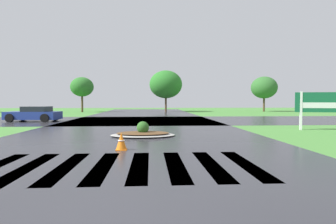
% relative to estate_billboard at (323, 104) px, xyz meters
% --- Properties ---
extents(asphalt_roadway, '(11.84, 80.00, 0.01)m').
position_rel_estate_billboard_xyz_m(asphalt_roadway, '(-10.17, -1.53, -1.43)').
color(asphalt_roadway, '#2B2B30').
rests_on(asphalt_roadway, ground).
extents(asphalt_cross_road, '(90.00, 10.66, 0.01)m').
position_rel_estate_billboard_xyz_m(asphalt_cross_road, '(-10.17, 8.44, -1.43)').
color(asphalt_cross_road, '#2B2B30').
rests_on(asphalt_cross_road, ground).
extents(crosswalk_stripes, '(6.75, 3.44, 0.01)m').
position_rel_estate_billboard_xyz_m(crosswalk_stripes, '(-10.17, -7.87, -1.43)').
color(crosswalk_stripes, white).
rests_on(crosswalk_stripes, ground).
extents(estate_billboard, '(2.81, 0.84, 2.14)m').
position_rel_estate_billboard_xyz_m(estate_billboard, '(0.00, 0.00, 0.00)').
color(estate_billboard, white).
rests_on(estate_billboard, ground).
extents(median_island, '(2.93, 1.87, 0.68)m').
position_rel_estate_billboard_xyz_m(median_island, '(-9.79, -2.00, -1.30)').
color(median_island, '#9E9B93').
rests_on(median_island, ground).
extents(car_silver_hatch, '(4.12, 2.36, 1.17)m').
position_rel_estate_billboard_xyz_m(car_silver_hatch, '(-18.53, 7.76, -0.87)').
color(car_silver_hatch, navy).
rests_on(car_silver_hatch, ground).
extents(traffic_cone, '(0.37, 0.37, 0.58)m').
position_rel_estate_billboard_xyz_m(traffic_cone, '(-10.40, -5.59, -1.15)').
color(traffic_cone, orange).
rests_on(traffic_cone, ground).
extents(background_treeline, '(44.05, 4.79, 6.01)m').
position_rel_estate_billboard_xyz_m(background_treeline, '(-9.09, 26.16, 2.26)').
color(background_treeline, '#4C3823').
rests_on(background_treeline, ground).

